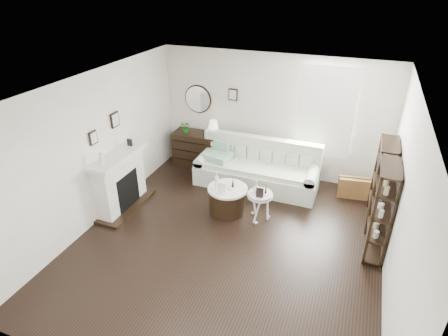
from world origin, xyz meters
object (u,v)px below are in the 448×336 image
at_px(dresser, 200,150).
at_px(pedestal_table, 260,196).
at_px(sofa, 257,171).
at_px(drum_table, 228,200).

height_order(dresser, pedestal_table, dresser).
distance_m(dresser, pedestal_table, 2.53).
bearing_deg(sofa, pedestal_table, -71.52).
relative_size(dresser, pedestal_table, 2.18).
distance_m(dresser, drum_table, 2.05).
bearing_deg(dresser, pedestal_table, -39.84).
height_order(sofa, dresser, sofa).
height_order(sofa, pedestal_table, sofa).
xyz_separation_m(dresser, pedestal_table, (1.94, -1.62, 0.11)).
xyz_separation_m(dresser, drum_table, (1.29, -1.59, -0.14)).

